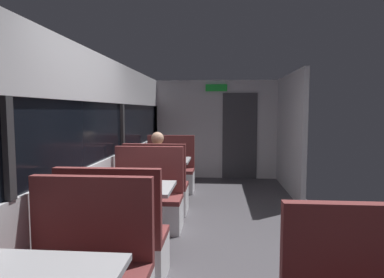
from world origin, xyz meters
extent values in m
cube|color=#423F44|center=(0.00, 0.00, -0.01)|extent=(3.30, 9.20, 0.02)
cube|color=#B2B2B7|center=(-1.45, 0.00, 0.47)|extent=(0.08, 8.40, 0.95)
cube|color=#B2B2B7|center=(-1.45, 0.00, 2.00)|extent=(0.08, 8.40, 0.60)
cube|color=black|center=(-1.46, 0.00, 1.32)|extent=(0.03, 8.40, 0.75)
cube|color=#2D2D30|center=(-1.43, -1.40, 1.32)|extent=(0.06, 0.08, 0.75)
cube|color=#2D2D30|center=(-1.43, 1.40, 1.32)|extent=(0.06, 0.08, 0.75)
cube|color=#2D2D30|center=(-1.43, 4.20, 1.32)|extent=(0.06, 0.08, 0.75)
cube|color=#B2B2B7|center=(0.00, 4.20, 1.15)|extent=(2.90, 0.08, 2.30)
cube|color=#333338|center=(0.55, 4.15, 1.00)|extent=(0.80, 0.04, 2.00)
cube|color=green|center=(0.00, 4.14, 2.12)|extent=(0.50, 0.03, 0.16)
cube|color=#B2B2B7|center=(1.45, 3.00, 1.15)|extent=(0.08, 2.40, 2.30)
cube|color=brown|center=(-0.89, -1.43, 0.42)|extent=(0.95, 0.50, 0.06)
cube|color=brown|center=(-0.89, -1.22, 0.78)|extent=(0.95, 0.08, 0.65)
cylinder|color=#9E9EA3|center=(-0.89, 0.00, 0.35)|extent=(0.10, 0.10, 0.70)
cube|color=#99999E|center=(-0.89, 0.00, 0.72)|extent=(0.90, 0.70, 0.04)
cube|color=silver|center=(-0.89, -0.66, 0.20)|extent=(0.95, 0.50, 0.39)
cube|color=brown|center=(-0.89, -0.66, 0.42)|extent=(0.95, 0.50, 0.06)
cube|color=brown|center=(-0.89, -0.87, 0.78)|extent=(0.95, 0.08, 0.65)
cube|color=silver|center=(-0.89, 0.66, 0.20)|extent=(0.95, 0.50, 0.39)
cube|color=brown|center=(-0.89, 0.66, 0.42)|extent=(0.95, 0.50, 0.06)
cube|color=brown|center=(-0.89, 0.87, 0.78)|extent=(0.95, 0.08, 0.65)
cylinder|color=#9E9EA3|center=(-0.89, 2.09, 0.35)|extent=(0.10, 0.10, 0.70)
cube|color=#99999E|center=(-0.89, 2.09, 0.72)|extent=(0.90, 0.70, 0.04)
cube|color=silver|center=(-0.89, 1.43, 0.20)|extent=(0.95, 0.50, 0.39)
cube|color=brown|center=(-0.89, 1.43, 0.42)|extent=(0.95, 0.50, 0.06)
cube|color=brown|center=(-0.89, 1.22, 0.78)|extent=(0.95, 0.08, 0.65)
cube|color=silver|center=(-0.89, 2.75, 0.20)|extent=(0.95, 0.50, 0.39)
cube|color=brown|center=(-0.89, 2.75, 0.42)|extent=(0.95, 0.50, 0.06)
cube|color=brown|center=(-0.89, 2.96, 0.78)|extent=(0.95, 0.08, 0.65)
cube|color=brown|center=(0.89, -1.82, 0.78)|extent=(0.95, 0.08, 0.65)
cube|color=#26262D|center=(-0.89, 1.43, 0.23)|extent=(0.30, 0.36, 0.45)
cube|color=#8C664C|center=(-0.89, 1.48, 0.75)|extent=(0.34, 0.22, 0.60)
sphere|color=tan|center=(-0.89, 1.50, 1.16)|extent=(0.20, 0.20, 0.20)
cylinder|color=#8C664C|center=(-1.09, 1.66, 0.77)|extent=(0.07, 0.28, 0.07)
cylinder|color=#8C664C|center=(-0.69, 1.66, 0.77)|extent=(0.07, 0.28, 0.07)
cylinder|color=#B23333|center=(-0.68, 2.18, 0.79)|extent=(0.07, 0.07, 0.09)
camera|label=1|loc=(0.07, -3.63, 1.60)|focal=31.03mm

